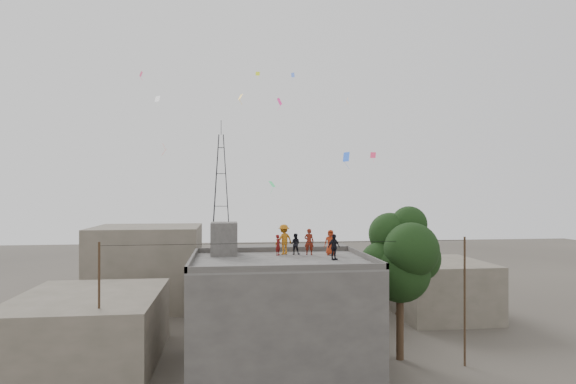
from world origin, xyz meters
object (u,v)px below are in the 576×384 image
(stair_head_box, at_px, (224,239))
(tree, at_px, (402,257))
(person_red_adult, at_px, (309,242))
(person_dark_adult, at_px, (334,247))
(transmission_tower, at_px, (221,199))

(stair_head_box, bearing_deg, tree, -10.74)
(person_red_adult, relative_size, person_dark_adult, 1.10)
(tree, bearing_deg, person_red_adult, 164.80)
(tree, height_order, person_red_adult, tree)
(person_red_adult, bearing_deg, person_dark_adult, 131.26)
(tree, height_order, person_dark_adult, tree)
(stair_head_box, bearing_deg, transmission_tower, 91.23)
(stair_head_box, height_order, person_dark_adult, stair_head_box)
(person_dark_adult, bearing_deg, tree, -19.39)
(person_red_adult, bearing_deg, tree, -177.27)
(person_red_adult, distance_m, person_dark_adult, 2.60)
(tree, relative_size, person_dark_adult, 6.20)
(transmission_tower, bearing_deg, person_red_adult, -81.04)
(stair_head_box, xyz_separation_m, transmission_tower, (-0.80, 37.40, 1.97))
(stair_head_box, bearing_deg, person_dark_adult, -25.25)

